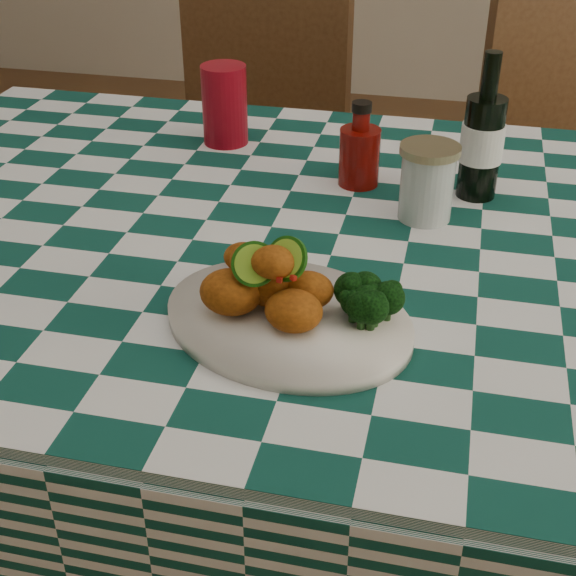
% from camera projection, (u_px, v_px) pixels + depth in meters
% --- Properties ---
extents(dining_table, '(1.66, 1.06, 0.79)m').
position_uv_depth(dining_table, '(331.00, 434.00, 1.39)').
color(dining_table, '#0D4036').
rests_on(dining_table, ground).
extents(plate, '(0.38, 0.34, 0.02)m').
position_uv_depth(plate, '(288.00, 320.00, 0.98)').
color(plate, silver).
rests_on(plate, dining_table).
extents(fried_chicken_pile, '(0.14, 0.11, 0.09)m').
position_uv_depth(fried_chicken_pile, '(275.00, 280.00, 0.95)').
color(fried_chicken_pile, '#AB5310').
rests_on(fried_chicken_pile, plate).
extents(broccoli_side, '(0.07, 0.07, 0.05)m').
position_uv_depth(broccoli_side, '(366.00, 300.00, 0.95)').
color(broccoli_side, black).
rests_on(broccoli_side, plate).
extents(red_tumbler, '(0.09, 0.09, 0.14)m').
position_uv_depth(red_tumbler, '(225.00, 105.00, 1.45)').
color(red_tumbler, maroon).
rests_on(red_tumbler, dining_table).
extents(ketchup_bottle, '(0.09, 0.09, 0.14)m').
position_uv_depth(ketchup_bottle, '(360.00, 144.00, 1.30)').
color(ketchup_bottle, '#650905').
rests_on(ketchup_bottle, dining_table).
extents(mason_jar, '(0.09, 0.09, 0.12)m').
position_uv_depth(mason_jar, '(427.00, 183.00, 1.20)').
color(mason_jar, '#B2BCBA').
rests_on(mason_jar, dining_table).
extents(beer_bottle, '(0.07, 0.07, 0.23)m').
position_uv_depth(beer_bottle, '(484.00, 127.00, 1.23)').
color(beer_bottle, black).
rests_on(beer_bottle, dining_table).
extents(wooden_chair_left, '(0.52, 0.54, 0.99)m').
position_uv_depth(wooden_chair_left, '(234.00, 187.00, 2.02)').
color(wooden_chair_left, '#472814').
rests_on(wooden_chair_left, ground).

